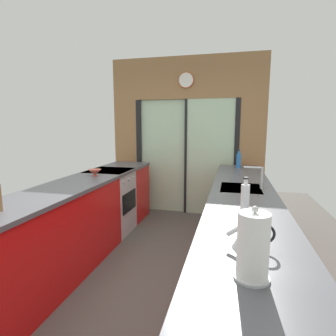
# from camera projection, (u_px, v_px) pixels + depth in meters

# --- Properties ---
(ground_plane) EXTENTS (5.04, 7.60, 0.02)m
(ground_plane) POSITION_uv_depth(u_px,v_px,m) (159.00, 260.00, 3.14)
(ground_plane) COLOR #4C4742
(back_wall_unit) EXTENTS (2.64, 0.12, 2.70)m
(back_wall_unit) POSITION_uv_depth(u_px,v_px,m) (186.00, 127.00, 4.63)
(back_wall_unit) COLOR olive
(back_wall_unit) RESTS_ON ground_plane
(left_counter_run) EXTENTS (0.62, 3.80, 0.92)m
(left_counter_run) POSITION_uv_depth(u_px,v_px,m) (64.00, 229.00, 2.83)
(left_counter_run) COLOR red
(left_counter_run) RESTS_ON ground_plane
(right_counter_run) EXTENTS (0.62, 3.80, 0.92)m
(right_counter_run) POSITION_uv_depth(u_px,v_px,m) (241.00, 240.00, 2.57)
(right_counter_run) COLOR red
(right_counter_run) RESTS_ON ground_plane
(sink_faucet) EXTENTS (0.19, 0.02, 0.22)m
(sink_faucet) POSITION_uv_depth(u_px,v_px,m) (258.00, 174.00, 2.68)
(sink_faucet) COLOR #B7BABC
(sink_faucet) RESTS_ON right_counter_run
(oven_range) EXTENTS (0.60, 0.60, 0.92)m
(oven_range) POSITION_uv_depth(u_px,v_px,m) (111.00, 202.00, 3.90)
(oven_range) COLOR #B7BABC
(oven_range) RESTS_ON ground_plane
(mixing_bowl) EXTENTS (0.16, 0.16, 0.08)m
(mixing_bowl) POSITION_uv_depth(u_px,v_px,m) (95.00, 172.00, 3.39)
(mixing_bowl) COLOR #BC4C38
(mixing_bowl) RESTS_ON left_counter_run
(kettle) EXTENTS (0.24, 0.16, 0.19)m
(kettle) POSITION_uv_depth(u_px,v_px,m) (249.00, 234.00, 1.37)
(kettle) COLOR #B7BABC
(kettle) RESTS_ON right_counter_run
(soap_bottle_near) EXTENTS (0.06, 0.06, 0.28)m
(soap_bottle_near) POSITION_uv_depth(u_px,v_px,m) (245.00, 200.00, 1.83)
(soap_bottle_near) COLOR silver
(soap_bottle_near) RESTS_ON right_counter_run
(soap_bottle_far) EXTENTS (0.07, 0.07, 0.27)m
(soap_bottle_far) POSITION_uv_depth(u_px,v_px,m) (239.00, 160.00, 4.03)
(soap_bottle_far) COLOR #286BB7
(soap_bottle_far) RESTS_ON right_counter_run
(paper_towel_roll) EXTENTS (0.15, 0.15, 0.31)m
(paper_towel_roll) POSITION_uv_depth(u_px,v_px,m) (253.00, 247.00, 1.09)
(paper_towel_roll) COLOR #B7BABC
(paper_towel_roll) RESTS_ON right_counter_run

